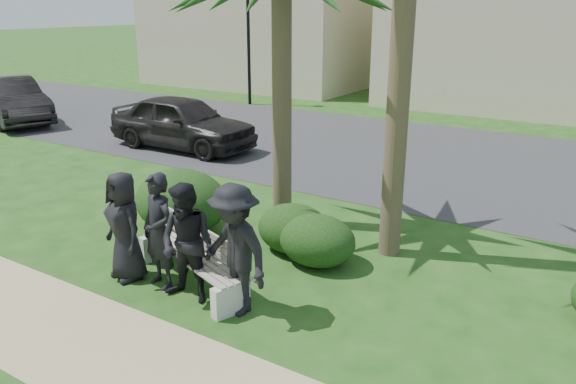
% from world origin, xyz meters
% --- Properties ---
extents(ground, '(160.00, 160.00, 0.00)m').
position_xyz_m(ground, '(0.00, 0.00, 0.00)').
color(ground, '#1B4413').
rests_on(ground, ground).
extents(footpath, '(30.00, 1.60, 0.01)m').
position_xyz_m(footpath, '(0.00, -1.80, 0.00)').
color(footpath, tan).
rests_on(footpath, ground).
extents(asphalt_street, '(160.00, 8.00, 0.01)m').
position_xyz_m(asphalt_street, '(0.00, 8.00, 0.00)').
color(asphalt_street, '#2D2D30').
rests_on(asphalt_street, ground).
extents(stucco_bldg_left, '(10.40, 8.40, 7.30)m').
position_xyz_m(stucco_bldg_left, '(-12.00, 18.00, 3.66)').
color(stucco_bldg_left, beige).
rests_on(stucco_bldg_left, ground).
extents(stucco_bldg_right, '(8.40, 8.40, 7.30)m').
position_xyz_m(stucco_bldg_right, '(-1.00, 18.00, 3.66)').
color(stucco_bldg_right, beige).
rests_on(stucco_bldg_right, ground).
extents(street_lamp, '(0.36, 0.36, 4.29)m').
position_xyz_m(street_lamp, '(-9.00, 12.00, 2.94)').
color(street_lamp, black).
rests_on(street_lamp, ground).
extents(park_bench, '(2.28, 1.16, 0.75)m').
position_xyz_m(park_bench, '(-1.15, -0.07, 0.34)').
color(park_bench, '#A89D8D').
rests_on(park_bench, ground).
extents(man_a, '(0.85, 0.67, 1.52)m').
position_xyz_m(man_a, '(-2.00, -0.42, 0.76)').
color(man_a, black).
rests_on(man_a, ground).
extents(man_b, '(0.64, 0.49, 1.56)m').
position_xyz_m(man_b, '(-1.45, -0.34, 0.78)').
color(man_b, black).
rests_on(man_b, ground).
extents(man_c, '(0.80, 0.64, 1.55)m').
position_xyz_m(man_c, '(-0.86, -0.43, 0.77)').
color(man_c, black).
rests_on(man_c, ground).
extents(man_d, '(1.18, 0.85, 1.64)m').
position_xyz_m(man_d, '(-0.19, -0.34, 0.82)').
color(man_d, black).
rests_on(man_d, ground).
extents(hedge_a, '(1.09, 0.90, 0.71)m').
position_xyz_m(hedge_a, '(-2.85, 1.30, 0.35)').
color(hedge_a, black).
rests_on(hedge_a, ground).
extents(hedge_b, '(1.64, 1.36, 1.07)m').
position_xyz_m(hedge_b, '(-2.57, 1.28, 0.53)').
color(hedge_b, black).
rests_on(hedge_b, ground).
extents(hedge_c, '(1.15, 0.95, 0.75)m').
position_xyz_m(hedge_c, '(-0.55, 1.57, 0.38)').
color(hedge_c, black).
rests_on(hedge_c, ground).
extents(hedge_d, '(1.15, 0.95, 0.75)m').
position_xyz_m(hedge_d, '(-0.03, 1.37, 0.38)').
color(hedge_d, black).
rests_on(hedge_d, ground).
extents(car_a, '(4.09, 1.70, 1.38)m').
position_xyz_m(car_a, '(-6.41, 5.50, 0.69)').
color(car_a, black).
rests_on(car_a, ground).
extents(car_b, '(4.51, 2.78, 1.40)m').
position_xyz_m(car_b, '(-13.34, 5.14, 0.70)').
color(car_b, black).
rests_on(car_b, ground).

